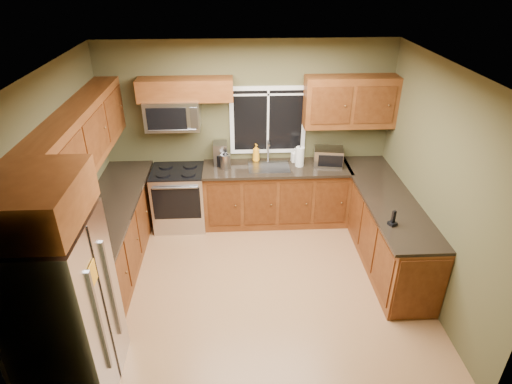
{
  "coord_description": "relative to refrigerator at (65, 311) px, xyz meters",
  "views": [
    {
      "loc": [
        -0.18,
        -4.19,
        3.66
      ],
      "look_at": [
        0.05,
        0.35,
        1.15
      ],
      "focal_mm": 30.0,
      "sensor_mm": 36.0,
      "label": 1
    }
  ],
  "objects": [
    {
      "name": "floor",
      "position": [
        1.74,
        1.3,
        -0.9
      ],
      "size": [
        4.2,
        4.2,
        0.0
      ],
      "primitive_type": "plane",
      "color": "#946841",
      "rests_on": "ground"
    },
    {
      "name": "ceiling",
      "position": [
        1.74,
        1.3,
        1.8
      ],
      "size": [
        4.2,
        4.2,
        0.0
      ],
      "primitive_type": "plane",
      "rotation": [
        3.14,
        0.0,
        0.0
      ],
      "color": "white",
      "rests_on": "back_wall"
    },
    {
      "name": "back_wall",
      "position": [
        1.74,
        3.1,
        0.45
      ],
      "size": [
        4.2,
        0.0,
        4.2
      ],
      "primitive_type": "plane",
      "rotation": [
        1.57,
        0.0,
        0.0
      ],
      "color": "#4B482A",
      "rests_on": "ground"
    },
    {
      "name": "front_wall",
      "position": [
        1.74,
        -0.5,
        0.45
      ],
      "size": [
        4.2,
        0.0,
        4.2
      ],
      "primitive_type": "plane",
      "rotation": [
        -1.57,
        0.0,
        0.0
      ],
      "color": "#4B482A",
      "rests_on": "ground"
    },
    {
      "name": "left_wall",
      "position": [
        -0.36,
        1.3,
        0.45
      ],
      "size": [
        0.0,
        3.6,
        3.6
      ],
      "primitive_type": "plane",
      "rotation": [
        1.57,
        0.0,
        1.57
      ],
      "color": "#4B482A",
      "rests_on": "ground"
    },
    {
      "name": "right_wall",
      "position": [
        3.84,
        1.3,
        0.45
      ],
      "size": [
        0.0,
        3.6,
        3.6
      ],
      "primitive_type": "plane",
      "rotation": [
        1.57,
        0.0,
        -1.57
      ],
      "color": "#4B482A",
      "rests_on": "ground"
    },
    {
      "name": "window",
      "position": [
        2.04,
        3.08,
        0.65
      ],
      "size": [
        1.12,
        0.03,
        1.02
      ],
      "color": "white",
      "rests_on": "back_wall"
    },
    {
      "name": "base_cabinets_left",
      "position": [
        -0.06,
        1.78,
        -0.45
      ],
      "size": [
        0.6,
        2.65,
        0.9
      ],
      "primitive_type": "cube",
      "color": "brown",
      "rests_on": "ground"
    },
    {
      "name": "countertop_left",
      "position": [
        -0.04,
        1.78,
        0.02
      ],
      "size": [
        0.65,
        2.65,
        0.04
      ],
      "primitive_type": "cube",
      "color": "black",
      "rests_on": "base_cabinets_left"
    },
    {
      "name": "base_cabinets_back",
      "position": [
        2.15,
        2.8,
        -0.45
      ],
      "size": [
        2.17,
        0.6,
        0.9
      ],
      "primitive_type": "cube",
      "color": "brown",
      "rests_on": "ground"
    },
    {
      "name": "countertop_back",
      "position": [
        2.15,
        2.78,
        0.02
      ],
      "size": [
        2.17,
        0.65,
        0.04
      ],
      "primitive_type": "cube",
      "color": "black",
      "rests_on": "base_cabinets_back"
    },
    {
      "name": "base_cabinets_peninsula",
      "position": [
        3.54,
        1.84,
        -0.45
      ],
      "size": [
        0.6,
        2.52,
        0.9
      ],
      "color": "brown",
      "rests_on": "ground"
    },
    {
      "name": "countertop_peninsula",
      "position": [
        3.51,
        1.85,
        0.02
      ],
      "size": [
        0.65,
        2.5,
        0.04
      ],
      "primitive_type": "cube",
      "color": "black",
      "rests_on": "base_cabinets_peninsula"
    },
    {
      "name": "upper_cabinets_left",
      "position": [
        -0.2,
        1.78,
        0.96
      ],
      "size": [
        0.33,
        2.65,
        0.72
      ],
      "primitive_type": "cube",
      "color": "brown",
      "rests_on": "left_wall"
    },
    {
      "name": "upper_cabinets_back_left",
      "position": [
        0.89,
        2.94,
        1.17
      ],
      "size": [
        1.3,
        0.33,
        0.3
      ],
      "primitive_type": "cube",
      "color": "brown",
      "rests_on": "back_wall"
    },
    {
      "name": "upper_cabinets_back_right",
      "position": [
        3.19,
        2.94,
        0.96
      ],
      "size": [
        1.3,
        0.33,
        0.72
      ],
      "primitive_type": "cube",
      "color": "brown",
      "rests_on": "back_wall"
    },
    {
      "name": "upper_cabinet_over_fridge",
      "position": [
        -0.0,
        0.0,
        1.13
      ],
      "size": [
        0.72,
        0.9,
        0.38
      ],
      "primitive_type": "cube",
      "color": "brown",
      "rests_on": "left_wall"
    },
    {
      "name": "refrigerator",
      "position": [
        0.0,
        0.0,
        0.0
      ],
      "size": [
        0.74,
        0.9,
        1.8
      ],
      "color": "#B7B7BC",
      "rests_on": "ground"
    },
    {
      "name": "range",
      "position": [
        0.69,
        2.77,
        -0.43
      ],
      "size": [
        0.76,
        0.69,
        0.94
      ],
      "color": "#B7B7BC",
      "rests_on": "ground"
    },
    {
      "name": "microwave",
      "position": [
        0.69,
        2.91,
        0.83
      ],
      "size": [
        0.76,
        0.41,
        0.42
      ],
      "color": "#B7B7BC",
      "rests_on": "back_wall"
    },
    {
      "name": "sink",
      "position": [
        2.04,
        2.79,
        0.05
      ],
      "size": [
        0.6,
        0.42,
        0.36
      ],
      "color": "slate",
      "rests_on": "countertop_back"
    },
    {
      "name": "toaster_oven",
      "position": [
        2.92,
        2.82,
        0.17
      ],
      "size": [
        0.46,
        0.38,
        0.26
      ],
      "color": "#B7B7BC",
      "rests_on": "countertop_back"
    },
    {
      "name": "coffee_maker",
      "position": [
        1.33,
        2.94,
        0.19
      ],
      "size": [
        0.2,
        0.27,
        0.33
      ],
      "color": "slate",
      "rests_on": "countertop_back"
    },
    {
      "name": "kettle",
      "position": [
        1.4,
        2.77,
        0.16
      ],
      "size": [
        0.19,
        0.19,
        0.27
      ],
      "color": "#B7B7BC",
      "rests_on": "countertop_back"
    },
    {
      "name": "paper_towel_roll",
      "position": [
        2.49,
        2.8,
        0.19
      ],
      "size": [
        0.16,
        0.16,
        0.32
      ],
      "color": "white",
      "rests_on": "countertop_back"
    },
    {
      "name": "soap_bottle_a",
      "position": [
        1.86,
        3.0,
        0.18
      ],
      "size": [
        0.14,
        0.14,
        0.28
      ],
      "primitive_type": "imported",
      "rotation": [
        0.0,
        0.0,
        0.33
      ],
      "color": "orange",
      "rests_on": "countertop_back"
    },
    {
      "name": "soap_bottle_b",
      "position": [
        2.44,
        2.95,
        0.15
      ],
      "size": [
        0.11,
        0.11,
        0.21
      ],
      "primitive_type": "imported",
      "rotation": [
        0.0,
        0.0,
        0.13
      ],
      "color": "white",
      "rests_on": "countertop_back"
    },
    {
      "name": "cordless_phone",
      "position": [
        3.34,
        1.16,
        0.1
      ],
      "size": [
        0.11,
        0.11,
        0.19
      ],
      "color": "black",
      "rests_on": "countertop_peninsula"
    }
  ]
}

